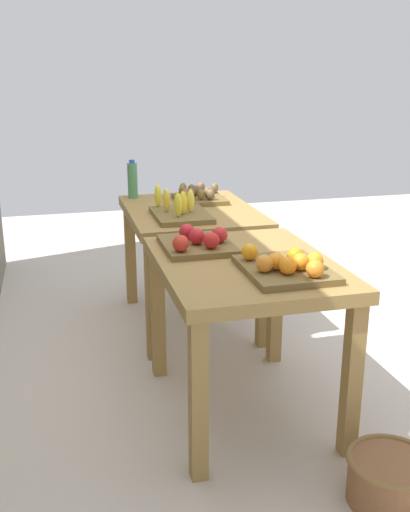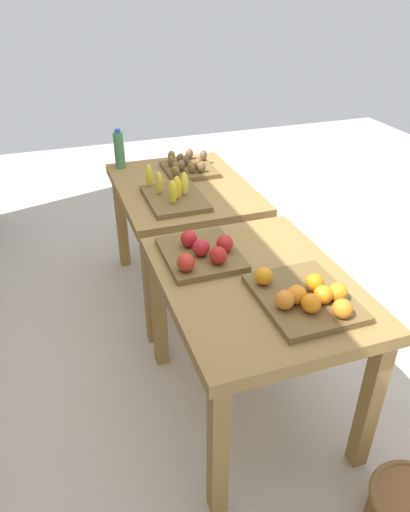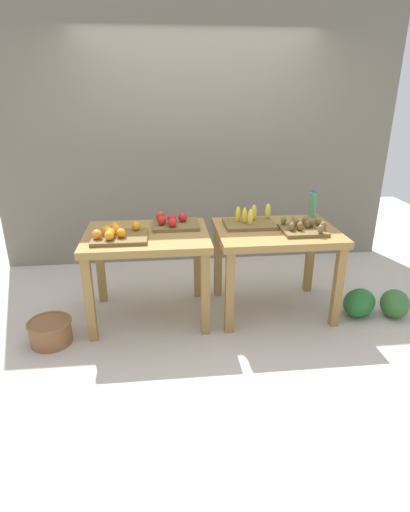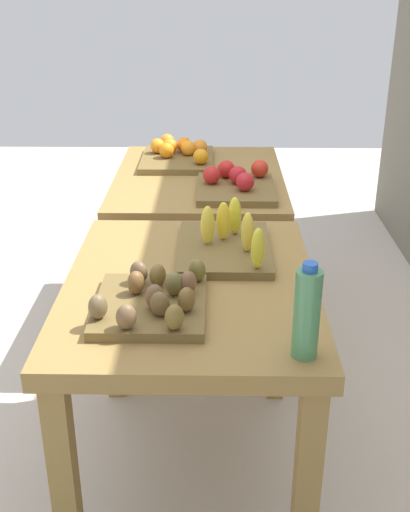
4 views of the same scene
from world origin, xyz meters
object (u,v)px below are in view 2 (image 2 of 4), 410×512
display_table_left (255,301)px  apple_bin (202,252)px  banana_crate (173,195)px  display_table_right (183,202)px  kiwi_bin (188,167)px  orange_bin (306,296)px  water_bottle (119,150)px  watermelon_pile (180,215)px

display_table_left → apple_bin: apple_bin is taller
apple_bin → banana_crate: (0.67, -0.05, 0.00)m
display_table_right → kiwi_bin: (0.20, -0.10, 0.15)m
orange_bin → kiwi_bin: 1.55m
display_table_right → apple_bin: 0.91m
orange_bin → apple_bin: (0.46, 0.28, -0.00)m
banana_crate → kiwi_bin: (0.41, -0.22, -0.00)m
display_table_right → water_bottle: bearing=36.2°
display_table_left → watermelon_pile: bearing=-6.4°
apple_bin → watermelon_pile: apple_bin is taller
watermelon_pile → water_bottle: bearing=131.2°
display_table_right → apple_bin: bearing=169.1°
kiwi_bin → water_bottle: water_bottle is taller
display_table_left → orange_bin: (-0.23, -0.11, 0.15)m
orange_bin → banana_crate: size_ratio=1.00×
display_table_left → water_bottle: 1.59m
orange_bin → display_table_left: bearing=26.4°
orange_bin → kiwi_bin: orange_bin is taller
display_table_left → kiwi_bin: (1.32, -0.10, 0.15)m
orange_bin → kiwi_bin: size_ratio=1.19×
display_table_left → kiwi_bin: bearing=-4.2°
display_table_right → banana_crate: banana_crate is taller
orange_bin → water_bottle: size_ratio=1.68×
banana_crate → watermelon_pile: banana_crate is taller
watermelon_pile → banana_crate: bearing=162.7°
orange_bin → apple_bin: apple_bin is taller
banana_crate → watermelon_pile: bearing=-17.3°
kiwi_bin → watermelon_pile: (0.69, -0.13, -0.69)m
display_table_left → apple_bin: (0.24, 0.17, 0.15)m
kiwi_bin → display_table_left: bearing=175.8°
orange_bin → watermelon_pile: 2.35m
display_table_right → watermelon_pile: display_table_right is taller
display_table_left → display_table_right: bearing=0.0°
display_table_right → banana_crate: 0.29m
banana_crate → water_bottle: bearing=16.7°
water_bottle → orange_bin: bearing=-166.6°
apple_bin → banana_crate: bearing=-4.3°
display_table_left → water_bottle: size_ratio=3.97×
kiwi_bin → water_bottle: size_ratio=1.42×
kiwi_bin → display_table_right: bearing=153.9°
kiwi_bin → orange_bin: bearing=-179.5°
banana_crate → kiwi_bin: bearing=-27.7°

